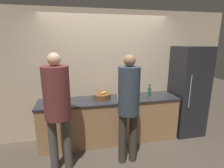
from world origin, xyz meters
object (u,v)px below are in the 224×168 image
object	(u,v)px
bottle_clear	(119,97)
person_left	(57,102)
cup_blue	(124,94)
bottle_amber	(54,95)
person_center	(129,101)
bottle_green	(149,91)
fruit_bowl	(102,96)
refrigerator	(188,91)
utensil_crock	(135,93)

from	to	relation	value
bottle_clear	person_left	bearing A→B (deg)	-155.80
person_left	cup_blue	distance (m)	1.48
bottle_amber	bottle_clear	bearing A→B (deg)	-18.00
bottle_clear	cup_blue	size ratio (longest dim) A/B	2.75
person_left	bottle_clear	world-z (taller)	person_left
person_center	bottle_green	bearing A→B (deg)	47.10
person_center	fruit_bowl	bearing A→B (deg)	112.10
refrigerator	utensil_crock	distance (m)	1.17
person_center	bottle_amber	size ratio (longest dim) A/B	8.72
cup_blue	utensil_crock	bearing A→B (deg)	-9.91
fruit_bowl	bottle_green	xyz separation A→B (m)	(1.00, -0.02, 0.04)
utensil_crock	bottle_amber	xyz separation A→B (m)	(-1.62, 0.13, 0.01)
refrigerator	fruit_bowl	bearing A→B (deg)	178.08
refrigerator	bottle_green	xyz separation A→B (m)	(-0.87, 0.05, 0.04)
bottle_green	bottle_clear	world-z (taller)	bottle_green
fruit_bowl	person_left	bearing A→B (deg)	-137.02
bottle_green	utensil_crock	bearing A→B (deg)	174.66
person_center	bottle_clear	bearing A→B (deg)	92.94
person_center	cup_blue	distance (m)	0.84
fruit_bowl	cup_blue	distance (m)	0.47
cup_blue	person_center	bearing A→B (deg)	-101.38
refrigerator	person_left	bearing A→B (deg)	-166.05
fruit_bowl	cup_blue	xyz separation A→B (m)	(0.47, 0.05, -0.01)
utensil_crock	cup_blue	bearing A→B (deg)	170.09
utensil_crock	fruit_bowl	bearing A→B (deg)	-179.12
bottle_amber	bottle_green	xyz separation A→B (m)	(1.92, -0.16, 0.01)
bottle_clear	cup_blue	bearing A→B (deg)	57.41
fruit_bowl	bottle_green	bearing A→B (deg)	-0.96
refrigerator	person_center	size ratio (longest dim) A/B	1.05
bottle_green	cup_blue	bearing A→B (deg)	172.63
refrigerator	bottle_green	bearing A→B (deg)	176.98
refrigerator	fruit_bowl	world-z (taller)	refrigerator
bottle_amber	bottle_clear	distance (m)	1.26
person_left	cup_blue	size ratio (longest dim) A/B	23.82
person_left	bottle_green	xyz separation A→B (m)	(1.77, 0.70, -0.14)
person_left	fruit_bowl	world-z (taller)	person_left
fruit_bowl	cup_blue	world-z (taller)	fruit_bowl
refrigerator	person_left	size ratio (longest dim) A/B	1.03
person_left	bottle_amber	distance (m)	0.89
utensil_crock	cup_blue	xyz separation A→B (m)	(-0.23, 0.04, -0.03)
utensil_crock	bottle_green	world-z (taller)	utensil_crock
utensil_crock	bottle_clear	distance (m)	0.49
refrigerator	person_center	world-z (taller)	refrigerator
utensil_crock	bottle_green	bearing A→B (deg)	-5.34
bottle_amber	bottle_clear	world-z (taller)	bottle_clear
bottle_clear	refrigerator	bearing A→B (deg)	6.57
bottle_green	bottle_clear	size ratio (longest dim) A/B	1.12
refrigerator	bottle_green	distance (m)	0.87
fruit_bowl	bottle_amber	bearing A→B (deg)	171.04
person_left	bottle_green	bearing A→B (deg)	21.63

